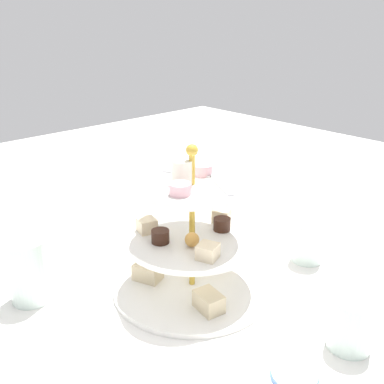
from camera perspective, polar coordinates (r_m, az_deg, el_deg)
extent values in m
plane|color=white|center=(0.84, 0.00, -11.87)|extent=(2.40, 2.40, 0.00)
cylinder|color=white|center=(0.83, 0.00, -11.59)|extent=(0.28, 0.28, 0.01)
cylinder|color=white|center=(0.79, 0.00, -5.80)|extent=(0.23, 0.23, 0.01)
cylinder|color=white|center=(0.75, 0.00, 0.65)|extent=(0.18, 0.18, 0.01)
cylinder|color=gold|center=(0.77, 0.00, -3.93)|extent=(0.01, 0.01, 0.26)
sphere|color=gold|center=(0.73, 0.00, 5.21)|extent=(0.02, 0.02, 0.02)
cube|color=beige|center=(0.84, -5.51, -9.84)|extent=(0.06, 0.05, 0.03)
cube|color=beige|center=(0.76, 2.10, -13.45)|extent=(0.05, 0.04, 0.03)
cube|color=beige|center=(0.88, 3.46, -8.28)|extent=(0.04, 0.05, 0.03)
cylinder|color=#E5C660|center=(0.86, -0.37, -9.38)|extent=(0.04, 0.04, 0.01)
cylinder|color=#381E14|center=(0.80, 3.75, -4.02)|extent=(0.03, 0.03, 0.02)
cylinder|color=#381E14|center=(0.76, -3.96, -5.52)|extent=(0.03, 0.03, 0.02)
cube|color=beige|center=(0.80, -5.63, -4.13)|extent=(0.04, 0.04, 0.02)
cube|color=beige|center=(0.71, 1.97, -7.40)|extent=(0.04, 0.04, 0.02)
cube|color=beige|center=(0.83, 3.71, -2.89)|extent=(0.04, 0.04, 0.02)
sphere|color=gold|center=(0.75, 0.00, -5.93)|extent=(0.02, 0.02, 0.02)
cylinder|color=#F2B7C1|center=(0.79, 1.32, 2.79)|extent=(0.03, 0.03, 0.02)
cylinder|color=#F2B7C1|center=(0.70, -1.48, 0.39)|extent=(0.03, 0.03, 0.02)
cylinder|color=white|center=(0.74, -1.21, 2.55)|extent=(0.04, 0.04, 0.04)
cube|color=silver|center=(0.74, 3.66, 0.81)|extent=(0.08, 0.05, 0.00)
cube|color=silver|center=(0.79, -0.57, 2.32)|extent=(0.09, 0.05, 0.00)
cylinder|color=silver|center=(0.83, -19.65, -9.15)|extent=(0.07, 0.07, 0.11)
cylinder|color=silver|center=(0.73, 19.19, -15.14)|extent=(0.06, 0.06, 0.08)
cylinder|color=#4772B2|center=(0.61, 12.61, -21.42)|extent=(0.06, 0.06, 0.01)
cube|color=silver|center=(1.11, -4.76, -2.87)|extent=(0.06, 0.17, 0.00)
cylinder|color=silver|center=(0.93, 14.22, -5.98)|extent=(0.06, 0.06, 0.08)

